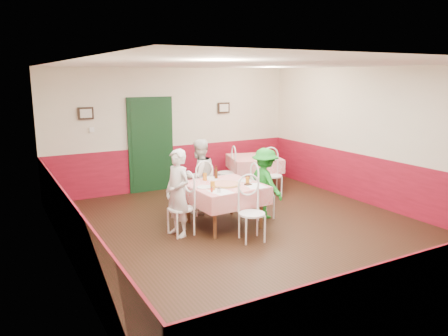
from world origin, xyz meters
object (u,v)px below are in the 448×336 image
main_table (224,205)px  wallet (248,184)px  chair_far (201,191)px  diner_right (265,183)px  chair_right (263,194)px  glass_a (213,186)px  glass_c (205,177)px  chair_second_b (273,176)px  chair_second_a (226,173)px  beer_bottle (216,173)px  chair_left (181,209)px  chair_near (252,214)px  glass_b (248,181)px  pizza (225,184)px  second_table (254,173)px  diner_far (199,176)px  diner_left (178,193)px

main_table → wallet: size_ratio=11.09×
chair_far → diner_right: 1.26m
chair_right → chair_far: size_ratio=1.00×
glass_a → glass_c: size_ratio=1.09×
chair_far → chair_second_b: same height
chair_second_a → beer_bottle: 1.94m
chair_left → chair_near: (0.89, -0.81, 0.00)m
chair_right → glass_b: chair_right is taller
chair_far → pizza: (0.03, -0.92, 0.33)m
second_table → chair_second_a: bearing=180.0°
chair_right → glass_c: size_ratio=6.69×
chair_near → pizza: 0.84m
main_table → pizza: pizza is taller
chair_right → diner_far: diner_far is taller
chair_right → wallet: bearing=128.6°
second_table → chair_left: bearing=-143.9°
main_table → beer_bottle: bearing=81.6°
second_table → diner_right: size_ratio=0.85×
diner_far → chair_right: bearing=121.7°
chair_left → diner_far: (0.80, 0.94, 0.27)m
chair_left → wallet: size_ratio=8.18×
pizza → diner_left: (-0.89, 0.03, -0.05)m
chair_near → glass_b: 0.82m
pizza → glass_b: 0.40m
main_table → chair_far: 0.85m
diner_right → wallet: bearing=112.3°
chair_second_a → wallet: chair_second_a is taller
chair_second_b → diner_far: bearing=-154.7°
main_table → chair_right: size_ratio=1.36×
main_table → beer_bottle: size_ratio=5.42×
chair_near → diner_left: (-0.94, 0.80, 0.28)m
diner_right → chair_far: bearing=43.6°
diner_right → main_table: bearing=87.0°
chair_left → glass_b: (1.21, -0.15, 0.37)m
chair_far → chair_near: same height
glass_a → glass_b: size_ratio=1.17×
second_table → glass_a: bearing=-135.5°
chair_second_b → glass_c: chair_second_b is taller
chair_right → diner_right: diner_right is taller
chair_second_b → glass_c: (-2.07, -0.79, 0.38)m
second_table → diner_left: size_ratio=0.77×
main_table → diner_right: size_ratio=0.93×
main_table → second_table: 2.73m
chair_near → wallet: chair_near is taller
chair_second_a → chair_far: bearing=-30.9°
glass_b → beer_bottle: bearing=116.8°
chair_near → chair_second_b: (1.86, 2.06, 0.00)m
pizza → chair_second_b: bearing=33.9°
diner_far → glass_b: bearing=96.0°
pizza → diner_right: 0.93m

